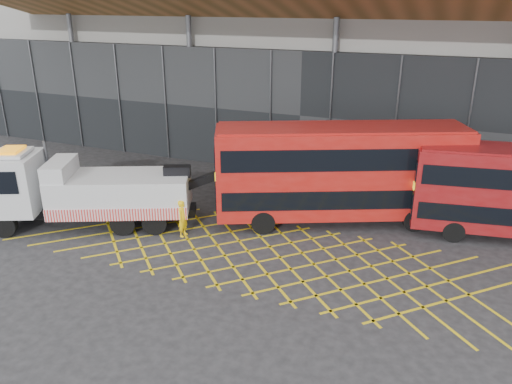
% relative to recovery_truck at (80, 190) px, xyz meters
% --- Properties ---
extents(ground_plane, '(120.00, 120.00, 0.00)m').
position_rel_recovery_truck_xyz_m(ground_plane, '(5.77, 0.62, -1.96)').
color(ground_plane, '#252527').
extents(road_markings, '(24.76, 7.16, 0.01)m').
position_rel_recovery_truck_xyz_m(road_markings, '(9.77, 0.62, -1.95)').
color(road_markings, yellow).
rests_on(road_markings, ground_plane).
extents(construction_building, '(55.00, 23.97, 18.00)m').
position_rel_recovery_truck_xyz_m(construction_building, '(7.69, 19.01, 7.02)').
color(construction_building, gray).
rests_on(construction_building, ground_plane).
extents(recovery_truck, '(11.70, 6.91, 4.24)m').
position_rel_recovery_truck_xyz_m(recovery_truck, '(0.00, 0.00, 0.00)').
color(recovery_truck, black).
rests_on(recovery_truck, ground_plane).
extents(bus_towed, '(12.63, 7.92, 5.13)m').
position_rel_recovery_truck_xyz_m(bus_towed, '(11.99, 5.53, 0.89)').
color(bus_towed, '#AD140F').
rests_on(bus_towed, ground_plane).
extents(worker, '(0.47, 0.69, 1.87)m').
position_rel_recovery_truck_xyz_m(worker, '(5.37, 0.93, -1.02)').
color(worker, yellow).
rests_on(worker, ground_plane).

